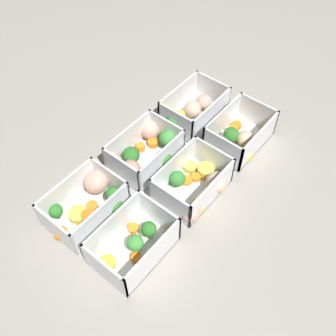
% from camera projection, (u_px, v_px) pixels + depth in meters
% --- Properties ---
extents(ground_plane, '(4.00, 4.00, 0.00)m').
position_uv_depth(ground_plane, '(168.00, 175.00, 0.86)').
color(ground_plane, gray).
extents(container_near_left, '(0.16, 0.10, 0.07)m').
position_uv_depth(container_near_left, '(135.00, 243.00, 0.73)').
color(container_near_left, white).
rests_on(container_near_left, ground_plane).
extents(container_near_center, '(0.17, 0.13, 0.07)m').
position_uv_depth(container_near_center, '(196.00, 186.00, 0.81)').
color(container_near_center, white).
rests_on(container_near_center, ground_plane).
extents(container_near_right, '(0.15, 0.12, 0.07)m').
position_uv_depth(container_near_right, '(238.00, 137.00, 0.90)').
color(container_near_right, white).
rests_on(container_near_right, ground_plane).
extents(container_far_left, '(0.18, 0.12, 0.07)m').
position_uv_depth(container_far_left, '(91.00, 202.00, 0.79)').
color(container_far_left, white).
rests_on(container_far_left, ground_plane).
extents(container_far_center, '(0.17, 0.13, 0.07)m').
position_uv_depth(container_far_center, '(144.00, 152.00, 0.87)').
color(container_far_center, white).
rests_on(container_far_center, ground_plane).
extents(container_far_right, '(0.16, 0.10, 0.07)m').
position_uv_depth(container_far_right, '(192.00, 110.00, 0.95)').
color(container_far_right, white).
rests_on(container_far_right, ground_plane).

